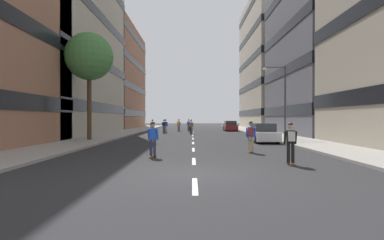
% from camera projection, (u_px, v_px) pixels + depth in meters
% --- Properties ---
extents(ground_plane, '(148.19, 148.19, 0.00)m').
position_uv_depth(ground_plane, '(192.00, 135.00, 35.48)').
color(ground_plane, '#28282B').
extents(sidewalk_left, '(3.74, 67.92, 0.14)m').
position_uv_depth(sidewalk_left, '(123.00, 133.00, 38.55)').
color(sidewalk_left, '#9E9991').
rests_on(sidewalk_left, ground_plane).
extents(sidewalk_right, '(3.74, 67.92, 0.14)m').
position_uv_depth(sidewalk_right, '(261.00, 133.00, 38.59)').
color(sidewalk_right, '#9E9991').
rests_on(sidewalk_right, ground_plane).
extents(lane_markings, '(0.16, 57.20, 0.01)m').
position_uv_depth(lane_markings, '(192.00, 134.00, 36.28)').
color(lane_markings, silver).
rests_on(lane_markings, ground_plane).
extents(building_left_mid, '(17.08, 23.19, 31.45)m').
position_uv_depth(building_left_mid, '(29.00, 0.00, 35.62)').
color(building_left_mid, '#B2A893').
rests_on(building_left_mid, ground_plane).
extents(building_left_far, '(17.08, 21.67, 18.72)m').
position_uv_depth(building_left_far, '(91.00, 78.00, 57.56)').
color(building_left_far, '#9E6B51').
rests_on(building_left_far, ground_plane).
extents(building_right_mid, '(17.08, 17.70, 18.53)m').
position_uv_depth(building_right_mid, '(354.00, 55.00, 35.75)').
color(building_right_mid, slate).
rests_on(building_right_mid, ground_plane).
extents(building_right_far, '(17.08, 21.76, 24.25)m').
position_uv_depth(building_right_far, '(292.00, 64.00, 57.63)').
color(building_right_far, '#BCB29E').
rests_on(building_right_far, ground_plane).
extents(parked_car_near, '(1.82, 4.40, 1.52)m').
position_uv_depth(parked_car_near, '(230.00, 126.00, 45.68)').
color(parked_car_near, maroon).
rests_on(parked_car_near, ground_plane).
extents(parked_car_mid, '(1.82, 4.40, 1.52)m').
position_uv_depth(parked_car_mid, '(262.00, 133.00, 24.60)').
color(parked_car_mid, silver).
rests_on(parked_car_mid, ground_plane).
extents(street_tree_near, '(3.98, 3.98, 8.97)m').
position_uv_depth(street_tree_near, '(88.00, 57.00, 25.52)').
color(street_tree_near, '#4C3823').
rests_on(street_tree_near, sidewalk_left).
extents(streetlamp_right, '(2.13, 0.30, 6.50)m').
position_uv_depth(streetlamp_right, '(280.00, 94.00, 27.54)').
color(streetlamp_right, '#3F3F44').
rests_on(streetlamp_right, sidewalk_right).
extents(skater_0, '(0.56, 0.92, 1.78)m').
position_uv_depth(skater_0, '(163.00, 125.00, 38.64)').
color(skater_0, brown).
rests_on(skater_0, ground_plane).
extents(skater_1, '(0.56, 0.92, 1.78)m').
position_uv_depth(skater_1, '(152.00, 126.00, 36.07)').
color(skater_1, brown).
rests_on(skater_1, ground_plane).
extents(skater_2, '(0.54, 0.91, 1.78)m').
position_uv_depth(skater_2, '(165.00, 125.00, 40.44)').
color(skater_2, brown).
rests_on(skater_2, ground_plane).
extents(skater_3, '(0.55, 0.91, 1.78)m').
position_uv_depth(skater_3, '(152.00, 138.00, 15.08)').
color(skater_3, brown).
rests_on(skater_3, ground_plane).
extents(skater_4, '(0.53, 0.90, 1.78)m').
position_uv_depth(skater_4, '(188.00, 125.00, 44.11)').
color(skater_4, brown).
rests_on(skater_4, ground_plane).
extents(skater_5, '(0.55, 0.92, 1.78)m').
position_uv_depth(skater_5, '(290.00, 141.00, 12.70)').
color(skater_5, brown).
rests_on(skater_5, ground_plane).
extents(skater_6, '(0.56, 0.92, 1.78)m').
position_uv_depth(skater_6, '(178.00, 124.00, 43.83)').
color(skater_6, brown).
rests_on(skater_6, ground_plane).
extents(skater_7, '(0.55, 0.92, 1.78)m').
position_uv_depth(skater_7, '(191.00, 126.00, 35.75)').
color(skater_7, brown).
rests_on(skater_7, ground_plane).
extents(skater_8, '(0.57, 0.92, 1.78)m').
position_uv_depth(skater_8, '(250.00, 135.00, 17.12)').
color(skater_8, brown).
rests_on(skater_8, ground_plane).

